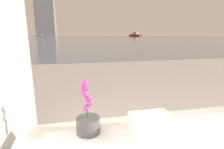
{
  "coord_description": "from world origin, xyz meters",
  "views": [
    {
      "loc": [
        -0.5,
        -0.19,
        1.17
      ],
      "look_at": [
        0.05,
        2.28,
        0.58
      ],
      "focal_mm": 28.0,
      "sensor_mm": 36.0,
      "label": 1
    }
  ],
  "objects": [
    {
      "name": "potted_orchid",
      "position": [
        -0.43,
        0.84,
        0.63
      ],
      "size": [
        0.15,
        0.15,
        0.36
      ],
      "color": "#4C4C4C",
      "rests_on": "bathtub"
    },
    {
      "name": "towel_stack",
      "position": [
        -0.03,
        0.75,
        0.6
      ],
      "size": [
        0.27,
        0.19,
        0.12
      ],
      "color": "white",
      "rests_on": "bathtub"
    },
    {
      "name": "harbor_water",
      "position": [
        0.0,
        62.0,
        0.01
      ],
      "size": [
        180.0,
        110.0,
        0.01
      ],
      "color": "slate",
      "rests_on": "ground_plane"
    },
    {
      "name": "harbor_boat_0",
      "position": [
        -25.12,
        74.91,
        0.72
      ],
      "size": [
        3.21,
        5.71,
        2.03
      ],
      "color": "navy",
      "rests_on": "harbor_water"
    },
    {
      "name": "harbor_boat_1",
      "position": [
        25.06,
        70.42,
        0.7
      ],
      "size": [
        4.33,
        5.4,
        1.97
      ],
      "color": "maroon",
      "rests_on": "harbor_water"
    },
    {
      "name": "harbor_boat_2",
      "position": [
        -13.49,
        80.55,
        0.36
      ],
      "size": [
        1.01,
        2.68,
        0.99
      ],
      "color": "#335647",
      "rests_on": "harbor_water"
    }
  ]
}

